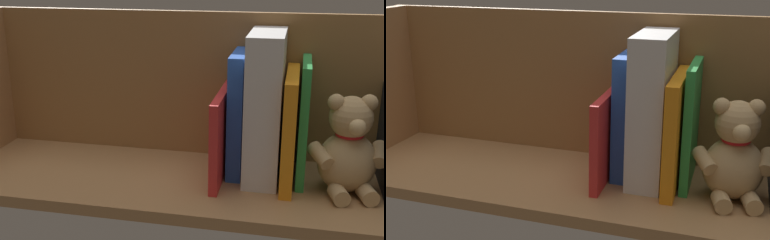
{
  "view_description": "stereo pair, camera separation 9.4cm",
  "coord_description": "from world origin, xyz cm",
  "views": [
    {
      "loc": [
        -19.02,
        87.43,
        40.13
      ],
      "look_at": [
        0.0,
        0.0,
        11.49
      ],
      "focal_mm": 46.95,
      "sensor_mm": 36.0,
      "label": 1
    },
    {
      "loc": [
        -28.07,
        84.96,
        40.13
      ],
      "look_at": [
        0.0,
        0.0,
        11.49
      ],
      "focal_mm": 46.95,
      "sensor_mm": 36.0,
      "label": 2
    }
  ],
  "objects": [
    {
      "name": "book_3",
      "position": [
        -18.03,
        -2.67,
        10.38
      ],
      "size": [
        2.26,
        18.88,
        20.76
      ],
      "primitive_type": "cube",
      "color": "orange",
      "rests_on": "ground_plane"
    },
    {
      "name": "book_2",
      "position": [
        -20.43,
        -4.56,
        11.36
      ],
      "size": [
        1.55,
        15.11,
        22.73
      ],
      "primitive_type": "cube",
      "color": "green",
      "rests_on": "ground_plane"
    },
    {
      "name": "book_4",
      "position": [
        -8.1,
        -5.34,
        11.83
      ],
      "size": [
        2.82,
        13.55,
        23.67
      ],
      "primitive_type": "cube",
      "color": "blue",
      "rests_on": "ground_plane"
    },
    {
      "name": "shelf_back_panel",
      "position": [
        0.0,
        -13.27,
        15.15
      ],
      "size": [
        96.33,
        1.5,
        30.29
      ],
      "primitive_type": "cube",
      "color": "#9E6E3E",
      "rests_on": "ground_plane"
    },
    {
      "name": "book_5",
      "position": [
        -5.42,
        -2.05,
        8.39
      ],
      "size": [
        1.56,
        20.14,
        16.78
      ],
      "primitive_type": "cube",
      "color": "red",
      "rests_on": "ground_plane"
    },
    {
      "name": "dictionary_thick_white",
      "position": [
        -13.21,
        -3.76,
        13.93
      ],
      "size": [
        6.4,
        16.52,
        27.86
      ],
      "primitive_type": "cube",
      "color": "silver",
      "rests_on": "ground_plane"
    },
    {
      "name": "teddy_bear",
      "position": [
        -28.5,
        0.48,
        8.01
      ],
      "size": [
        14.36,
        13.29,
        18.19
      ],
      "rotation": [
        0.0,
        0.0,
        0.24
      ],
      "color": "tan",
      "rests_on": "ground_plane"
    },
    {
      "name": "ground_plane",
      "position": [
        0.0,
        0.0,
        -1.1
      ],
      "size": [
        96.33,
        31.03,
        2.2
      ],
      "primitive_type": "cube",
      "color": "#A87A4C"
    }
  ]
}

